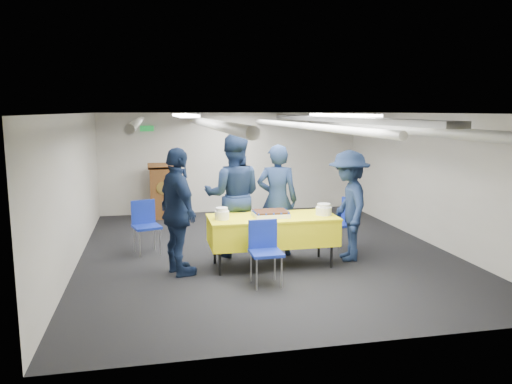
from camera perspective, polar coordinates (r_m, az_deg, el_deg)
The scene contains 14 objects.
ground at distance 8.48m, azimuth 0.99°, elevation -6.76°, with size 7.00×7.00×0.00m, color black.
room_shell at distance 8.58m, azimuth 1.03°, elevation 5.73°, with size 6.00×7.00×2.30m.
serving_table at distance 7.57m, azimuth 1.89°, elevation -4.36°, with size 1.93×0.82×0.77m.
sheet_cake at distance 7.50m, azimuth 1.69°, elevation -2.47°, with size 0.53×0.41×0.09m.
plate_stack_left at distance 7.31m, azimuth -3.92°, elevation -2.51°, with size 0.21×0.21×0.18m.
plate_stack_right at distance 7.68m, azimuth 7.75°, elevation -2.01°, with size 0.24×0.24×0.17m.
podium at distance 11.13m, azimuth -10.59°, elevation 0.18°, with size 0.62×0.53×1.25m.
chair_near at distance 6.82m, azimuth 0.98°, elevation -6.13°, with size 0.43×0.43×0.87m.
chair_right at distance 8.62m, azimuth 10.14°, elevation -3.00°, with size 0.53×0.53×0.87m.
chair_left at distance 8.50m, azimuth -12.56°, elevation -3.26°, with size 0.52×0.52×0.87m.
sailor_a at distance 8.12m, azimuth 2.44°, elevation -0.92°, with size 0.66×0.43×1.81m, color #0E1A32.
sailor_b at distance 8.07m, azimuth -2.61°, elevation -0.40°, with size 0.96×0.75×1.98m, color #0E1A32.
sailor_c at distance 7.18m, azimuth -8.88°, elevation -2.27°, with size 1.08×0.45×1.84m, color #0E1A32.
sailor_d at distance 7.96m, azimuth 10.53°, elevation -1.54°, with size 1.12×0.65×1.74m, color #0E1A32.
Camera 1 is at (-1.82, -7.94, 2.34)m, focal length 35.00 mm.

